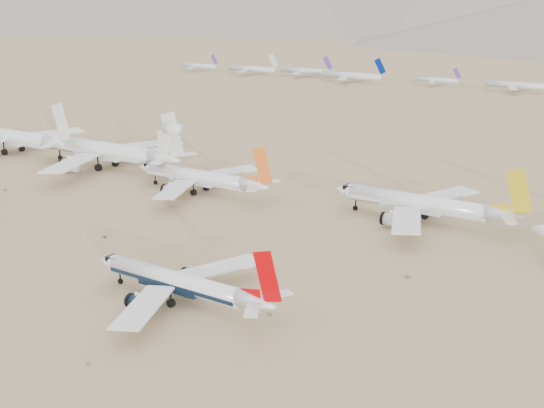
# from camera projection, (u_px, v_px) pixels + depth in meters

# --- Properties ---
(ground) EXTENTS (7000.00, 7000.00, 0.00)m
(ground) POSITION_uv_depth(u_px,v_px,m) (160.00, 287.00, 131.60)
(ground) COLOR #8B6D51
(ground) RESTS_ON ground
(main_airliner) EXTENTS (40.11, 39.18, 14.16)m
(main_airliner) POSITION_uv_depth(u_px,v_px,m) (182.00, 283.00, 123.78)
(main_airliner) COLOR silver
(main_airliner) RESTS_ON ground
(row2_gold_tail) EXTENTS (47.64, 46.59, 16.96)m
(row2_gold_tail) POSITION_uv_depth(u_px,v_px,m) (424.00, 204.00, 168.52)
(row2_gold_tail) COLOR silver
(row2_gold_tail) RESTS_ON ground
(row2_orange_tail) EXTENTS (45.35, 44.36, 16.18)m
(row2_orange_tail) POSITION_uv_depth(u_px,v_px,m) (201.00, 178.00, 194.27)
(row2_orange_tail) COLOR silver
(row2_orange_tail) RESTS_ON ground
(row2_white_trijet) EXTENTS (60.52, 59.15, 21.45)m
(row2_white_trijet) POSITION_uv_depth(u_px,v_px,m) (109.00, 151.00, 221.57)
(row2_white_trijet) COLOR silver
(row2_white_trijet) RESTS_ON ground
(row2_white_twin) EXTENTS (57.38, 56.15, 20.50)m
(row2_white_twin) POSITION_uv_depth(u_px,v_px,m) (13.00, 138.00, 244.67)
(row2_white_twin) COLOR silver
(row2_white_twin) RESTS_ON ground
(distant_storage_row) EXTENTS (473.52, 54.52, 15.36)m
(distant_storage_row) POSITION_uv_depth(u_px,v_px,m) (487.00, 83.00, 415.89)
(distant_storage_row) COLOR silver
(distant_storage_row) RESTS_ON ground
(desert_scrub) EXTENTS (247.37, 121.67, 0.63)m
(desert_scrub) POSITION_uv_depth(u_px,v_px,m) (6.00, 324.00, 116.20)
(desert_scrub) COLOR brown
(desert_scrub) RESTS_ON ground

